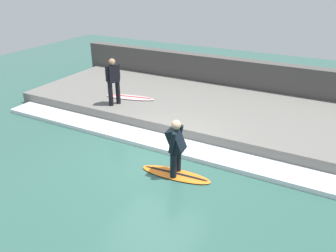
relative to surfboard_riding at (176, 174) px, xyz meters
name	(u,v)px	position (x,y,z in m)	size (l,w,h in m)	color
ground_plane	(154,161)	(0.33, 0.80, -0.03)	(28.00, 28.00, 0.00)	#2D564C
concrete_ledge	(205,109)	(3.85, 0.80, 0.18)	(4.40, 12.88, 0.42)	#66635E
back_wall	(228,76)	(6.30, 0.80, 0.70)	(0.50, 13.52, 1.46)	#474442
wave_foam_crest	(170,145)	(1.21, 0.80, 0.03)	(0.87, 12.24, 0.13)	silver
surfboard_riding	(176,174)	(0.00, 0.00, 0.00)	(0.63, 1.82, 0.07)	orange
surfer_riding	(176,145)	(0.00, 0.00, 0.82)	(0.55, 0.46, 1.43)	black
surfer_waiting_near	(113,79)	(2.31, 3.48, 1.28)	(0.50, 0.36, 1.58)	black
surfboard_waiting_near	(130,97)	(3.06, 3.37, 0.42)	(0.82, 1.85, 0.07)	beige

